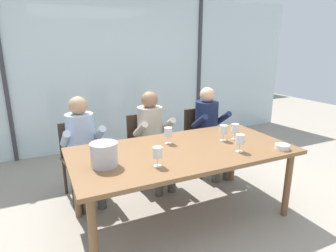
{
  "coord_description": "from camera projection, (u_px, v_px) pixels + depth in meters",
  "views": [
    {
      "loc": [
        -1.27,
        -2.35,
        1.76
      ],
      "look_at": [
        0.0,
        0.35,
        0.91
      ],
      "focal_mm": 30.27,
      "sensor_mm": 36.0,
      "label": 1
    }
  ],
  "objects": [
    {
      "name": "hillside_vineyard",
      "position": [
        78.0,
        76.0,
        8.87
      ],
      "size": [
        13.41,
        2.4,
        1.69
      ],
      "primitive_type": "cube",
      "color": "#386633",
      "rests_on": "ground"
    },
    {
      "name": "window_mullion_left",
      "position": [
        4.0,
        78.0,
        4.16
      ],
      "size": [
        0.06,
        0.06,
        2.6
      ],
      "primitive_type": "cube",
      "color": "#38383D",
      "rests_on": "ground"
    },
    {
      "name": "person_pale_blue_shirt",
      "position": [
        83.0,
        142.0,
        3.23
      ],
      "size": [
        0.48,
        0.63,
        1.21
      ],
      "rotation": [
        0.0,
        0.0,
        0.07
      ],
      "color": "#9EB2D1",
      "rests_on": "ground"
    },
    {
      "name": "ground",
      "position": [
        148.0,
        178.0,
        3.92
      ],
      "size": [
        14.0,
        14.0,
        0.0
      ],
      "primitive_type": "plane",
      "color": "#9E9384"
    },
    {
      "name": "wine_glass_near_bucket",
      "position": [
        235.0,
        129.0,
        3.11
      ],
      "size": [
        0.08,
        0.08,
        0.17
      ],
      "color": "silver",
      "rests_on": "dining_table"
    },
    {
      "name": "wine_glass_center_pour",
      "position": [
        240.0,
        140.0,
        2.74
      ],
      "size": [
        0.08,
        0.08,
        0.17
      ],
      "color": "silver",
      "rests_on": "dining_table"
    },
    {
      "name": "chair_center",
      "position": [
        201.0,
        135.0,
        4.08
      ],
      "size": [
        0.48,
        0.48,
        0.89
      ],
      "rotation": [
        0.0,
        0.0,
        0.09
      ],
      "color": "#332319",
      "rests_on": "ground"
    },
    {
      "name": "chair_left_of_center",
      "position": [
        145.0,
        143.0,
        3.74
      ],
      "size": [
        0.46,
        0.46,
        0.89
      ],
      "rotation": [
        0.0,
        0.0,
        0.04
      ],
      "color": "#332319",
      "rests_on": "ground"
    },
    {
      "name": "person_navy_polo",
      "position": [
        209.0,
        125.0,
        3.93
      ],
      "size": [
        0.47,
        0.61,
        1.21
      ],
      "rotation": [
        0.0,
        0.0,
        0.02
      ],
      "color": "#192347",
      "rests_on": "ground"
    },
    {
      "name": "wine_glass_by_left_taster",
      "position": [
        168.0,
        133.0,
        2.97
      ],
      "size": [
        0.08,
        0.08,
        0.17
      ],
      "color": "silver",
      "rests_on": "dining_table"
    },
    {
      "name": "ice_bucket_primary",
      "position": [
        104.0,
        154.0,
        2.41
      ],
      "size": [
        0.24,
        0.24,
        0.21
      ],
      "color": "#B7B7BC",
      "rests_on": "dining_table"
    },
    {
      "name": "chair_near_curtain",
      "position": [
        81.0,
        153.0,
        3.38
      ],
      "size": [
        0.49,
        0.49,
        0.89
      ],
      "rotation": [
        0.0,
        0.0,
        0.13
      ],
      "color": "#332319",
      "rests_on": "ground"
    },
    {
      "name": "dining_table",
      "position": [
        183.0,
        155.0,
        2.86
      ],
      "size": [
        2.21,
        1.11,
        0.76
      ],
      "color": "brown",
      "rests_on": "ground"
    },
    {
      "name": "window_mullion_right",
      "position": [
        199.0,
        70.0,
        5.53
      ],
      "size": [
        0.06,
        0.06,
        2.6
      ],
      "primitive_type": "cube",
      "color": "#38383D",
      "rests_on": "ground"
    },
    {
      "name": "tasting_bowl",
      "position": [
        282.0,
        147.0,
        2.82
      ],
      "size": [
        0.14,
        0.14,
        0.05
      ],
      "primitive_type": "cylinder",
      "color": "silver",
      "rests_on": "dining_table"
    },
    {
      "name": "person_beige_jumper",
      "position": [
        153.0,
        133.0,
        3.58
      ],
      "size": [
        0.48,
        0.63,
        1.21
      ],
      "rotation": [
        0.0,
        0.0,
        0.08
      ],
      "color": "#B7AD9E",
      "rests_on": "ground"
    },
    {
      "name": "window_glass_panel",
      "position": [
        115.0,
        73.0,
        4.86
      ],
      "size": [
        7.41,
        0.03,
        2.6
      ],
      "primitive_type": "cube",
      "color": "silver",
      "rests_on": "ground"
    },
    {
      "name": "wine_glass_spare_empty",
      "position": [
        157.0,
        153.0,
        2.4
      ],
      "size": [
        0.08,
        0.08,
        0.17
      ],
      "color": "silver",
      "rests_on": "dining_table"
    },
    {
      "name": "wine_glass_by_right_taster",
      "position": [
        223.0,
        130.0,
        3.06
      ],
      "size": [
        0.08,
        0.08,
        0.17
      ],
      "color": "silver",
      "rests_on": "dining_table"
    }
  ]
}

